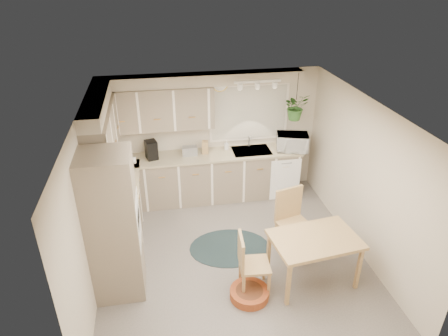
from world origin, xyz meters
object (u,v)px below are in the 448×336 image
Objects in this scene: chair_back at (295,224)px; chair_left at (255,263)px; dining_table at (313,259)px; microwave at (292,140)px; pet_bed at (249,294)px; braided_rug at (230,248)px.

chair_left is at bearing 25.38° from chair_back.
microwave reaches higher than dining_table.
pet_bed is (-0.10, -0.15, -0.39)m from chair_left.
chair_back is 1.32m from pet_bed.
braided_rug is at bearing -120.27° from microwave.
microwave is at bearing 156.23° from chair_left.
braided_rug is at bearing 93.57° from pet_bed.
chair_back is 1.91m from microwave.
chair_left is 0.70× the size of braided_rug.
pet_bed reaches higher than braided_rug.
pet_bed is at bearing -104.20° from microwave.
dining_table is 0.91× the size of braided_rug.
chair_back is 0.81× the size of braided_rug.
chair_left is 1.06m from chair_back.
chair_left is (-0.85, -0.03, 0.08)m from dining_table.
braided_rug is 2.38m from microwave.
chair_left is 1.68× the size of pet_bed.
chair_left is 1.05m from braided_rug.
chair_back is at bearing -91.40° from microwave.
chair_left reaches higher than pet_bed.
microwave is at bearing 45.32° from braided_rug.
chair_left is 1.57× the size of microwave.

